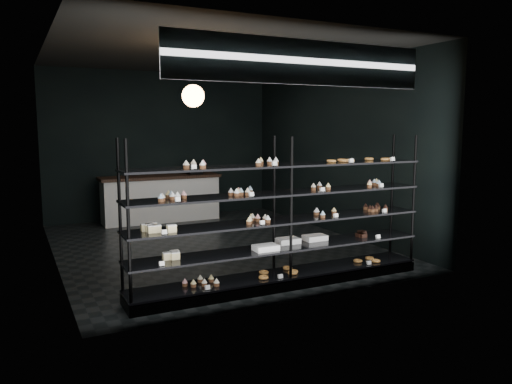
% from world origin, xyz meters
% --- Properties ---
extents(room, '(5.01, 6.01, 3.20)m').
position_xyz_m(room, '(0.00, 0.00, 1.60)').
color(room, black).
rests_on(room, ground).
extents(display_shelf, '(4.00, 0.50, 1.91)m').
position_xyz_m(display_shelf, '(-0.00, -2.45, 0.63)').
color(display_shelf, black).
rests_on(display_shelf, room).
extents(signage, '(3.30, 0.05, 0.50)m').
position_xyz_m(signage, '(0.00, -2.93, 2.75)').
color(signage, '#0B153A').
rests_on(signage, room).
extents(pendant_lamp, '(0.31, 0.31, 0.88)m').
position_xyz_m(pendant_lamp, '(-0.68, -1.13, 2.45)').
color(pendant_lamp, black).
rests_on(pendant_lamp, room).
extents(service_counter, '(2.53, 0.65, 1.23)m').
position_xyz_m(service_counter, '(-0.17, 2.50, 0.50)').
color(service_counter, silver).
rests_on(service_counter, room).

